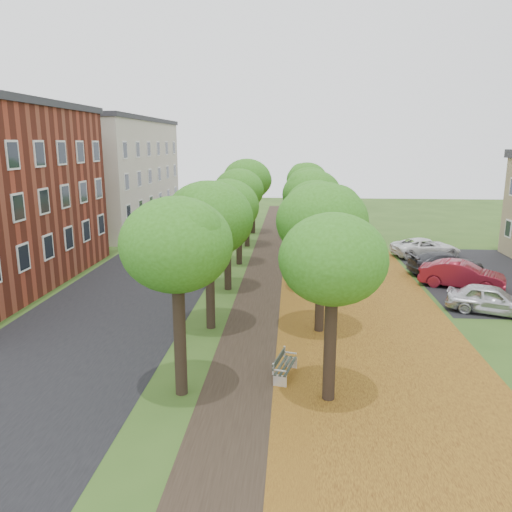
% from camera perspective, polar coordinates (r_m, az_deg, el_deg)
% --- Properties ---
extents(ground, '(120.00, 120.00, 0.00)m').
position_cam_1_polar(ground, '(16.94, -0.90, -15.65)').
color(ground, '#2D4C19').
rests_on(ground, ground).
extents(street_asphalt, '(8.00, 70.00, 0.01)m').
position_cam_1_polar(street_asphalt, '(32.14, -11.94, -2.00)').
color(street_asphalt, black).
rests_on(street_asphalt, ground).
extents(footpath, '(3.20, 70.00, 0.01)m').
position_cam_1_polar(footpath, '(30.93, 1.55, -2.30)').
color(footpath, black).
rests_on(footpath, ground).
extents(leaf_verge, '(7.50, 70.00, 0.01)m').
position_cam_1_polar(leaf_verge, '(31.11, 10.79, -2.43)').
color(leaf_verge, '#9A6A1C').
rests_on(leaf_verge, ground).
extents(parking_lot, '(9.00, 16.00, 0.01)m').
position_cam_1_polar(parking_lot, '(34.11, 24.94, -2.08)').
color(parking_lot, black).
rests_on(parking_lot, ground).
extents(tree_row_west, '(3.57, 33.57, 6.41)m').
position_cam_1_polar(tree_row_west, '(30.21, -2.60, 6.68)').
color(tree_row_west, black).
rests_on(tree_row_west, ground).
extents(tree_row_east, '(3.57, 33.57, 6.41)m').
position_cam_1_polar(tree_row_east, '(30.03, 6.60, 6.57)').
color(tree_row_east, black).
rests_on(tree_row_east, ground).
extents(building_cream, '(10.30, 20.30, 10.40)m').
position_cam_1_polar(building_cream, '(51.30, -17.00, 9.09)').
color(building_cream, beige).
rests_on(building_cream, ground).
extents(bench, '(0.86, 1.74, 0.79)m').
position_cam_1_polar(bench, '(17.99, 3.23, -12.41)').
color(bench, '#283229').
rests_on(bench, ground).
extents(car_silver, '(4.41, 3.03, 1.39)m').
position_cam_1_polar(car_silver, '(26.68, 25.29, -4.49)').
color(car_silver, silver).
rests_on(car_silver, ground).
extents(car_red, '(4.85, 3.25, 1.51)m').
position_cam_1_polar(car_red, '(30.59, 22.46, -2.00)').
color(car_red, maroon).
rests_on(car_red, ground).
extents(car_grey, '(5.01, 2.70, 1.38)m').
position_cam_1_polar(car_grey, '(33.38, 20.88, -0.80)').
color(car_grey, '#313236').
rests_on(car_grey, ground).
extents(car_white, '(5.22, 3.21, 1.35)m').
position_cam_1_polar(car_white, '(38.00, 18.82, 0.91)').
color(car_white, white).
rests_on(car_white, ground).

